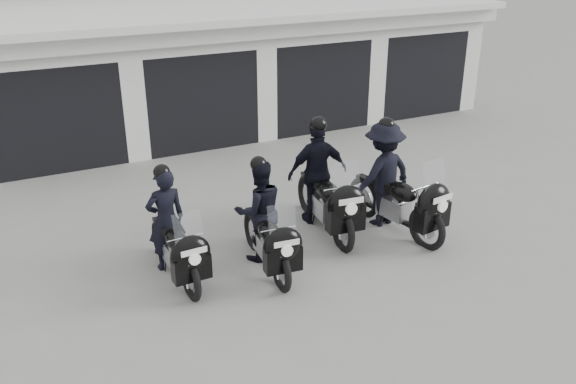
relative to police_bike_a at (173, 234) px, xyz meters
name	(u,v)px	position (x,y,z in m)	size (l,w,h in m)	color
ground	(323,253)	(2.28, -0.40, -0.68)	(80.00, 80.00, 0.00)	gray
garage_block	(169,68)	(2.28, 7.66, 0.75)	(16.40, 6.80, 2.96)	white
police_bike_a	(173,234)	(0.00, 0.00, 0.00)	(0.63, 1.96, 1.71)	black
police_bike_b	(263,220)	(1.32, -0.25, 0.05)	(0.83, 1.98, 1.72)	black
police_bike_c	(322,181)	(2.73, 0.47, 0.15)	(1.12, 2.24, 1.95)	black
police_bike_d	(390,181)	(3.73, -0.07, 0.16)	(1.25, 2.24, 1.96)	black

